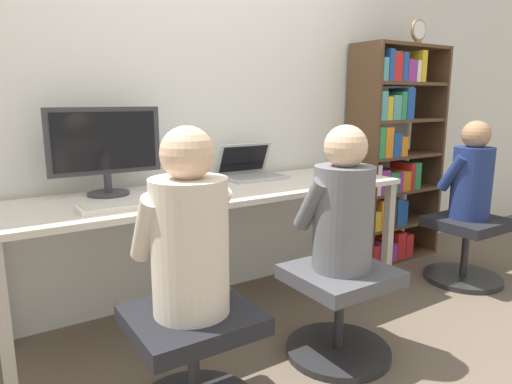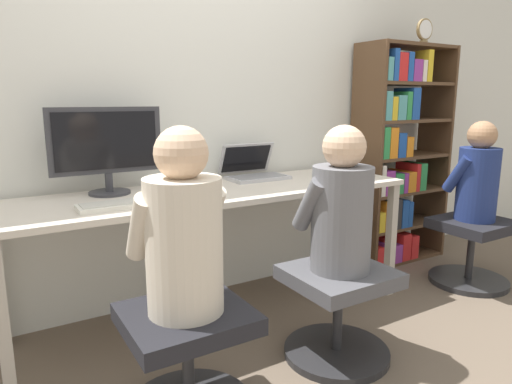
% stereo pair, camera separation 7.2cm
% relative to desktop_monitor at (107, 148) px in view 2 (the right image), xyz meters
% --- Properties ---
extents(ground_plane, '(14.00, 14.00, 0.00)m').
position_rel_desktop_monitor_xyz_m(ground_plane, '(0.54, -0.51, -1.01)').
color(ground_plane, brown).
extents(wall_back, '(10.00, 0.05, 2.60)m').
position_rel_desktop_monitor_xyz_m(wall_back, '(0.54, 0.21, 0.29)').
color(wall_back, silver).
rests_on(wall_back, ground_plane).
extents(desk, '(2.27, 0.65, 0.76)m').
position_rel_desktop_monitor_xyz_m(desk, '(0.54, -0.18, -0.31)').
color(desk, beige).
rests_on(desk, ground_plane).
extents(desktop_monitor, '(0.58, 0.21, 0.45)m').
position_rel_desktop_monitor_xyz_m(desktop_monitor, '(0.00, 0.00, 0.00)').
color(desktop_monitor, '#333338').
rests_on(desktop_monitor, desk).
extents(laptop, '(0.37, 0.30, 0.22)m').
position_rel_desktop_monitor_xyz_m(laptop, '(0.90, 0.02, -0.20)').
color(laptop, '#B7B7BC').
rests_on(laptop, desk).
extents(keyboard, '(0.43, 0.15, 0.03)m').
position_rel_desktop_monitor_xyz_m(keyboard, '(-0.01, -0.33, -0.23)').
color(keyboard, silver).
rests_on(keyboard, desk).
extents(computer_mouse_by_keyboard, '(0.06, 0.11, 0.04)m').
position_rel_desktop_monitor_xyz_m(computer_mouse_by_keyboard, '(0.27, -0.33, -0.22)').
color(computer_mouse_by_keyboard, black).
rests_on(computer_mouse_by_keyboard, desk).
extents(office_chair_left, '(0.52, 0.52, 0.45)m').
position_rel_desktop_monitor_xyz_m(office_chair_left, '(0.06, -0.88, -0.75)').
color(office_chair_left, '#262628').
rests_on(office_chair_left, ground_plane).
extents(office_chair_right, '(0.52, 0.52, 0.45)m').
position_rel_desktop_monitor_xyz_m(office_chair_right, '(0.86, -0.85, -0.75)').
color(office_chair_right, '#262628').
rests_on(office_chair_right, ground_plane).
extents(person_at_monitor, '(0.36, 0.33, 0.71)m').
position_rel_desktop_monitor_xyz_m(person_at_monitor, '(0.06, -0.87, -0.24)').
color(person_at_monitor, beige).
rests_on(person_at_monitor, office_chair_left).
extents(person_at_laptop, '(0.35, 0.32, 0.69)m').
position_rel_desktop_monitor_xyz_m(person_at_laptop, '(0.86, -0.85, -0.25)').
color(person_at_laptop, slate).
rests_on(person_at_laptop, office_chair_right).
extents(bookshelf, '(0.78, 0.32, 1.65)m').
position_rel_desktop_monitor_xyz_m(bookshelf, '(2.13, -0.03, -0.21)').
color(bookshelf, '#513823').
rests_on(bookshelf, ground_plane).
extents(desk_clock, '(0.15, 0.03, 0.17)m').
position_rel_desktop_monitor_xyz_m(desk_clock, '(2.26, -0.10, 0.74)').
color(desk_clock, olive).
rests_on(desk_clock, bookshelf).
extents(office_chair_side, '(0.52, 0.52, 0.45)m').
position_rel_desktop_monitor_xyz_m(office_chair_side, '(2.25, -0.63, -0.75)').
color(office_chair_side, '#262628').
rests_on(office_chair_side, ground_plane).
extents(person_near_shelf, '(0.32, 0.30, 0.66)m').
position_rel_desktop_monitor_xyz_m(person_near_shelf, '(2.25, -0.62, -0.25)').
color(person_near_shelf, navy).
rests_on(person_near_shelf, office_chair_side).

